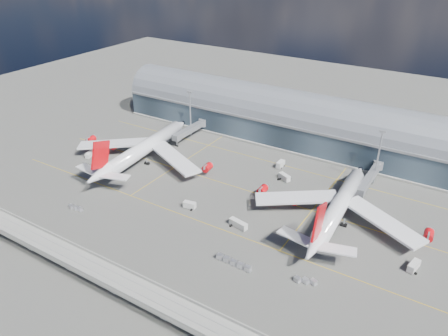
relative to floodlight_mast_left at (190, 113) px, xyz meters
The scene contains 19 objects.
ground 75.57m from the floodlight_mast_left, 47.73° to the right, with size 500.00×500.00×0.00m, color #474744.
taxi_lines 61.38m from the floodlight_mast_left, 33.34° to the right, with size 200.00×80.12×0.01m.
terminal 55.08m from the floodlight_mast_left, 24.69° to the left, with size 200.00×30.00×28.00m.
guideway 121.12m from the floodlight_mast_left, 65.56° to the right, with size 220.00×8.50×7.20m.
floodlight_mast_left is the anchor object (origin of this frame).
floodlight_mast_right 100.00m from the floodlight_mast_left, ahead, with size 3.00×0.70×25.70m.
airliner_left 38.42m from the floodlight_mast_left, 92.56° to the right, with size 72.88×76.61×23.33m.
airliner_right 102.63m from the floodlight_mast_left, 20.83° to the right, with size 68.43×71.53×22.69m.
jet_bridge_left 8.80m from the floodlight_mast_left, 50.01° to the right, with size 4.40×28.00×7.25m.
jet_bridge_right 99.49m from the floodlight_mast_left, ahead, with size 4.40×32.00×7.25m.
service_truck_0 56.63m from the floodlight_mast_left, 120.34° to the right, with size 3.95×6.67×2.62m.
service_truck_1 73.96m from the floodlight_mast_left, 54.74° to the right, with size 5.34×3.19×2.90m.
service_truck_2 89.96m from the floodlight_mast_left, 42.72° to the right, with size 8.03×3.66×2.81m.
service_truck_3 136.90m from the floodlight_mast_left, 21.73° to the right, with size 3.44×6.26×2.86m.
service_truck_4 59.70m from the floodlight_mast_left, ahead, with size 2.66×5.31×3.08m.
service_truck_5 68.37m from the floodlight_mast_left, 15.50° to the right, with size 6.39×4.65×2.89m.
cargo_train_0 85.78m from the floodlight_mast_left, 87.56° to the right, with size 6.92×2.42×1.52m.
cargo_train_1 110.29m from the floodlight_mast_left, 46.79° to the right, with size 13.65×2.13×1.81m.
cargo_train_2 124.84m from the floodlight_mast_left, 37.28° to the right, with size 7.55×3.84×1.66m.
Camera 1 is at (82.72, -123.47, 97.37)m, focal length 35.00 mm.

